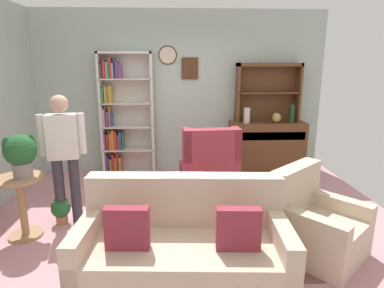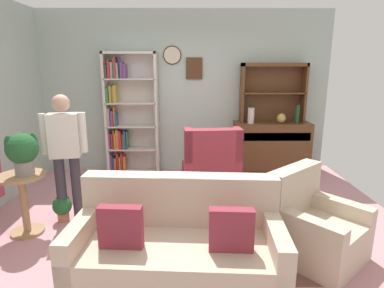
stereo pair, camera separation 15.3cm
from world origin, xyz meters
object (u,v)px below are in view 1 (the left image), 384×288
sideboard_hutch (268,84)px  person_reading (64,151)px  bottle_wine (292,114)px  vase_round (276,118)px  potted_plant_small (61,209)px  couch_floral (184,248)px  sideboard (266,145)px  potted_plant_large (21,152)px  vase_tall (247,115)px  bookshelf (123,115)px  plant_stand (22,200)px  armchair_floral (315,227)px  wingback_chair (209,171)px

sideboard_hutch → person_reading: sideboard_hutch is taller
sideboard_hutch → bottle_wine: sideboard_hutch is taller
vase_round → potted_plant_small: bearing=-151.3°
couch_floral → potted_plant_small: 1.86m
sideboard → potted_plant_small: size_ratio=4.17×
potted_plant_large → sideboard_hutch: bearing=33.8°
vase_tall → potted_plant_large: (-2.86, -1.99, -0.07)m
bookshelf → bottle_wine: (2.90, -0.17, 0.03)m
plant_stand → armchair_floral: bearing=-8.7°
potted_plant_large → bookshelf: bearing=71.0°
sideboard_hutch → potted_plant_large: size_ratio=2.35×
sideboard_hutch → wingback_chair: sideboard_hutch is taller
sideboard_hutch → person_reading: size_ratio=0.71×
vase_tall → potted_plant_large: size_ratio=0.56×
bookshelf → couch_floral: 3.24m
vase_tall → bottle_wine: (0.78, -0.01, 0.03)m
vase_tall → couch_floral: 3.15m
bookshelf → sideboard_hutch: (2.51, 0.03, 0.51)m
person_reading → armchair_floral: bearing=-16.4°
bottle_wine → armchair_floral: 2.65m
armchair_floral → vase_tall: bearing=94.6°
bookshelf → vase_tall: bookshelf is taller
person_reading → wingback_chair: bearing=21.9°
couch_floral → plant_stand: 1.97m
couch_floral → potted_plant_large: size_ratio=3.95×
armchair_floral → wingback_chair: wingback_chair is taller
vase_tall → person_reading: 3.03m
armchair_floral → potted_plant_small: 2.92m
potted_plant_small → potted_plant_large: bearing=-130.9°
vase_tall → wingback_chair: (-0.73, -0.95, -0.67)m
plant_stand → sideboard_hutch: bearing=33.4°
vase_tall → bottle_wine: bearing=-0.7°
armchair_floral → potted_plant_small: (-2.82, 0.77, -0.11)m
sideboard → vase_round: vase_round is taller
sideboard_hutch → vase_round: sideboard_hutch is taller
vase_tall → potted_plant_small: (-2.62, -1.70, -0.87)m
couch_floral → potted_plant_small: couch_floral is taller
wingback_chair → vase_round: bearing=37.7°
couch_floral → armchair_floral: size_ratio=1.71×
vase_tall → person_reading: size_ratio=0.17×
bookshelf → wingback_chair: size_ratio=2.00×
vase_round → couch_floral: bearing=-120.3°
vase_round → bookshelf: bearing=176.7°
potted_plant_large → person_reading: 0.47m
vase_tall → vase_round: vase_tall is taller
wingback_chair → armchair_floral: bearing=-58.4°
potted_plant_small → vase_tall: bearing=33.1°
person_reading → vase_round: bearing=29.0°
armchair_floral → sideboard_hutch: bearing=85.9°
sideboard → armchair_floral: (-0.19, -2.55, -0.22)m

